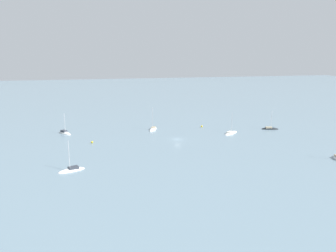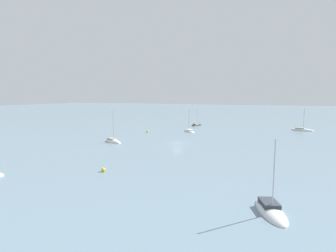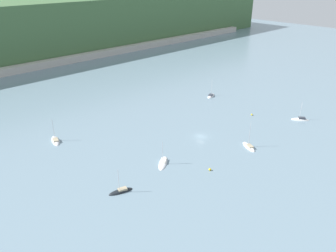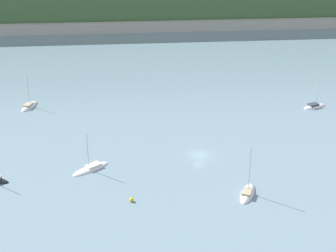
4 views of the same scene
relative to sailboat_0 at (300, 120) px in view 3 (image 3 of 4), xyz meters
name	(u,v)px [view 3 (image 3 of 4)]	position (x,y,z in m)	size (l,w,h in m)	color
ground_plane	(201,136)	(-42.08, 18.93, -0.11)	(600.00, 600.00, 0.00)	slate
hillside_ridge	(13,29)	(-42.08, 199.52, 19.12)	(478.80, 85.59, 38.46)	#42663D
shore_town_strip	(45,64)	(-42.08, 153.23, 2.15)	(406.98, 6.00, 4.52)	#B7B2A8
sailboat_0	(300,120)	(0.00, 0.00, 0.00)	(6.24, 7.28, 9.21)	white
sailboat_1	(249,147)	(-35.94, 1.45, -0.03)	(5.44, 7.86, 10.54)	white
sailboat_2	(121,192)	(-84.81, 11.69, -0.03)	(7.42, 4.05, 8.69)	black
sailboat_3	(163,163)	(-65.58, 14.72, -0.04)	(8.55, 7.49, 8.98)	silver
sailboat_4	(56,141)	(-84.28, 53.48, -0.03)	(4.83, 8.76, 9.76)	silver
sailboat_5	(211,96)	(-5.05, 44.81, -0.02)	(7.96, 5.25, 9.46)	silver
mooring_buoy_0	(252,115)	(-10.71, 16.96, 0.25)	(0.73, 0.73, 0.73)	yellow
mooring_buoy_1	(210,169)	(-57.69, 1.33, 0.28)	(0.79, 0.79, 0.79)	yellow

